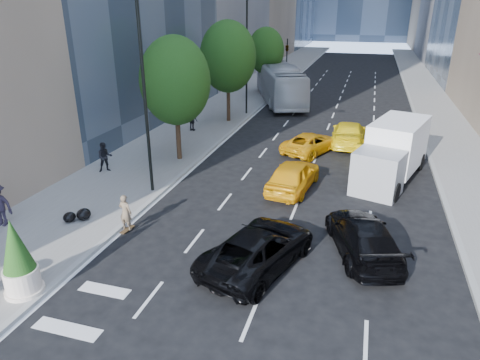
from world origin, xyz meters
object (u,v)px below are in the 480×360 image
(black_sedan_lincoln, at_px, (259,248))
(box_truck, at_px, (393,152))
(planter_shrub, at_px, (18,259))
(black_sedan_mercedes, at_px, (363,237))
(skateboarder, at_px, (126,215))
(city_bus, at_px, (280,83))

(black_sedan_lincoln, xyz_separation_m, box_truck, (4.92, 10.53, 0.87))
(black_sedan_lincoln, bearing_deg, planter_shrub, 47.51)
(black_sedan_mercedes, height_order, planter_shrub, planter_shrub)
(skateboarder, distance_m, black_sedan_lincoln, 6.17)
(black_sedan_mercedes, relative_size, city_bus, 0.39)
(black_sedan_lincoln, relative_size, planter_shrub, 1.99)
(skateboarder, xyz_separation_m, planter_shrub, (-1.00, -4.91, 0.64))
(skateboarder, height_order, black_sedan_lincoln, skateboarder)
(city_bus, height_order, box_truck, city_bus)
(skateboarder, xyz_separation_m, box_truck, (11.02, 9.62, 0.82))
(skateboarder, xyz_separation_m, black_sedan_mercedes, (9.80, 1.09, -0.06))
(black_sedan_lincoln, bearing_deg, city_bus, -61.67)
(black_sedan_mercedes, distance_m, planter_shrub, 12.37)
(city_bus, height_order, planter_shrub, city_bus)
(black_sedan_lincoln, distance_m, black_sedan_mercedes, 4.21)
(black_sedan_mercedes, relative_size, planter_shrub, 1.90)
(black_sedan_mercedes, xyz_separation_m, city_bus, (-9.00, 27.41, 1.10))
(black_sedan_lincoln, distance_m, city_bus, 29.91)
(city_bus, bearing_deg, skateboarder, -112.66)
(skateboarder, relative_size, box_truck, 0.23)
(black_sedan_mercedes, height_order, box_truck, box_truck)
(box_truck, height_order, planter_shrub, box_truck)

